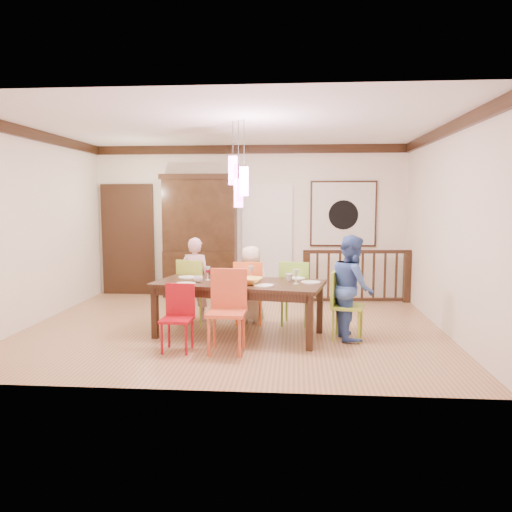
# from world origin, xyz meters

# --- Properties ---
(floor) EXTENTS (6.00, 6.00, 0.00)m
(floor) POSITION_xyz_m (0.00, 0.00, 0.00)
(floor) COLOR #936C47
(floor) RESTS_ON ground
(ceiling) EXTENTS (6.00, 6.00, 0.00)m
(ceiling) POSITION_xyz_m (0.00, 0.00, 2.90)
(ceiling) COLOR white
(ceiling) RESTS_ON wall_back
(wall_back) EXTENTS (6.00, 0.00, 6.00)m
(wall_back) POSITION_xyz_m (0.00, 2.50, 1.45)
(wall_back) COLOR silver
(wall_back) RESTS_ON floor
(wall_left) EXTENTS (0.00, 5.00, 5.00)m
(wall_left) POSITION_xyz_m (-3.00, 0.00, 1.45)
(wall_left) COLOR silver
(wall_left) RESTS_ON floor
(wall_right) EXTENTS (0.00, 5.00, 5.00)m
(wall_right) POSITION_xyz_m (3.00, 0.00, 1.45)
(wall_right) COLOR silver
(wall_right) RESTS_ON floor
(crown_molding) EXTENTS (6.00, 5.00, 0.16)m
(crown_molding) POSITION_xyz_m (0.00, 0.00, 2.82)
(crown_molding) COLOR black
(crown_molding) RESTS_ON wall_back
(panel_door) EXTENTS (1.04, 0.07, 2.24)m
(panel_door) POSITION_xyz_m (-2.40, 2.45, 1.05)
(panel_door) COLOR black
(panel_door) RESTS_ON wall_back
(white_doorway) EXTENTS (0.97, 0.05, 2.22)m
(white_doorway) POSITION_xyz_m (0.35, 2.46, 1.05)
(white_doorway) COLOR silver
(white_doorway) RESTS_ON wall_back
(painting) EXTENTS (1.25, 0.06, 1.25)m
(painting) POSITION_xyz_m (1.80, 2.46, 1.60)
(painting) COLOR black
(painting) RESTS_ON wall_back
(pendant_cluster) EXTENTS (0.27, 0.21, 1.14)m
(pendant_cluster) POSITION_xyz_m (0.13, -0.48, 2.11)
(pendant_cluster) COLOR #FF4CC2
(pendant_cluster) RESTS_ON ceiling
(dining_table) EXTENTS (2.41, 1.44, 0.75)m
(dining_table) POSITION_xyz_m (0.13, -0.48, 0.67)
(dining_table) COLOR black
(dining_table) RESTS_ON floor
(chair_far_left) EXTENTS (0.56, 0.56, 0.97)m
(chair_far_left) POSITION_xyz_m (-0.61, 0.28, 0.55)
(chair_far_left) COLOR #A5C63B
(chair_far_left) RESTS_ON floor
(chair_far_mid) EXTENTS (0.45, 0.45, 0.96)m
(chair_far_mid) POSITION_xyz_m (0.20, 0.24, 0.55)
(chair_far_mid) COLOR orange
(chair_far_mid) RESTS_ON floor
(chair_far_right) EXTENTS (0.51, 0.51, 0.97)m
(chair_far_right) POSITION_xyz_m (0.91, 0.20, 0.55)
(chair_far_right) COLOR #79B332
(chair_far_right) RESTS_ON floor
(chair_near_left) EXTENTS (0.38, 0.38, 0.82)m
(chair_near_left) POSITION_xyz_m (-0.55, -1.25, 0.47)
(chair_near_left) COLOR #9C0914
(chair_near_left) RESTS_ON floor
(chair_near_mid) EXTENTS (0.47, 0.47, 1.01)m
(chair_near_mid) POSITION_xyz_m (0.07, -1.25, 0.58)
(chair_near_mid) COLOR #CB4E2B
(chair_near_mid) RESTS_ON floor
(chair_end_right) EXTENTS (0.49, 0.49, 0.91)m
(chair_end_right) POSITION_xyz_m (1.60, -0.53, 0.52)
(chair_end_right) COLOR #98B52D
(chair_end_right) RESTS_ON floor
(china_hutch) EXTENTS (1.49, 0.46, 2.35)m
(china_hutch) POSITION_xyz_m (-0.93, 2.30, 1.18)
(china_hutch) COLOR black
(china_hutch) RESTS_ON floor
(balustrade) EXTENTS (1.97, 0.25, 0.96)m
(balustrade) POSITION_xyz_m (2.02, 1.95, 0.50)
(balustrade) COLOR black
(balustrade) RESTS_ON floor
(person_far_left) EXTENTS (0.51, 0.37, 1.29)m
(person_far_left) POSITION_xyz_m (-0.63, 0.33, 0.65)
(person_far_left) COLOR beige
(person_far_left) RESTS_ON floor
(person_far_mid) EXTENTS (0.65, 0.51, 1.17)m
(person_far_mid) POSITION_xyz_m (0.23, 0.32, 0.59)
(person_far_mid) COLOR beige
(person_far_mid) RESTS_ON floor
(person_end_right) EXTENTS (0.62, 0.74, 1.40)m
(person_end_right) POSITION_xyz_m (1.66, -0.48, 0.70)
(person_end_right) COLOR #3C5EA9
(person_end_right) RESTS_ON floor
(serving_bowl) EXTENTS (0.43, 0.43, 0.09)m
(serving_bowl) POSITION_xyz_m (0.29, -0.65, 0.79)
(serving_bowl) COLOR gold
(serving_bowl) RESTS_ON dining_table
(small_bowl) EXTENTS (0.19, 0.19, 0.06)m
(small_bowl) POSITION_xyz_m (-0.05, -0.49, 0.78)
(small_bowl) COLOR white
(small_bowl) RESTS_ON dining_table
(cup_left) EXTENTS (0.14, 0.14, 0.09)m
(cup_left) POSITION_xyz_m (-0.41, -0.56, 0.79)
(cup_left) COLOR silver
(cup_left) RESTS_ON dining_table
(cup_right) EXTENTS (0.12, 0.12, 0.10)m
(cup_right) POSITION_xyz_m (0.81, -0.33, 0.80)
(cup_right) COLOR silver
(cup_right) RESTS_ON dining_table
(plate_far_left) EXTENTS (0.26, 0.26, 0.01)m
(plate_far_left) POSITION_xyz_m (-0.65, -0.18, 0.76)
(plate_far_left) COLOR white
(plate_far_left) RESTS_ON dining_table
(plate_far_mid) EXTENTS (0.26, 0.26, 0.01)m
(plate_far_mid) POSITION_xyz_m (0.17, -0.16, 0.76)
(plate_far_mid) COLOR white
(plate_far_mid) RESTS_ON dining_table
(plate_far_right) EXTENTS (0.26, 0.26, 0.01)m
(plate_far_right) POSITION_xyz_m (0.91, -0.15, 0.76)
(plate_far_right) COLOR white
(plate_far_right) RESTS_ON dining_table
(plate_near_left) EXTENTS (0.26, 0.26, 0.01)m
(plate_near_left) POSITION_xyz_m (-0.55, -0.74, 0.76)
(plate_near_left) COLOR white
(plate_near_left) RESTS_ON dining_table
(plate_near_mid) EXTENTS (0.26, 0.26, 0.01)m
(plate_near_mid) POSITION_xyz_m (0.49, -0.79, 0.76)
(plate_near_mid) COLOR white
(plate_near_mid) RESTS_ON dining_table
(plate_end_right) EXTENTS (0.26, 0.26, 0.01)m
(plate_end_right) POSITION_xyz_m (1.11, -0.49, 0.76)
(plate_end_right) COLOR white
(plate_end_right) RESTS_ON dining_table
(wine_glass_a) EXTENTS (0.08, 0.08, 0.19)m
(wine_glass_a) POSITION_xyz_m (-0.32, -0.37, 0.84)
(wine_glass_a) COLOR #590C19
(wine_glass_a) RESTS_ON dining_table
(wine_glass_b) EXTENTS (0.08, 0.08, 0.19)m
(wine_glass_b) POSITION_xyz_m (0.28, -0.28, 0.84)
(wine_glass_b) COLOR silver
(wine_glass_b) RESTS_ON dining_table
(wine_glass_c) EXTENTS (0.08, 0.08, 0.19)m
(wine_glass_c) POSITION_xyz_m (0.05, -0.70, 0.84)
(wine_glass_c) COLOR #590C19
(wine_glass_c) RESTS_ON dining_table
(wine_glass_d) EXTENTS (0.08, 0.08, 0.19)m
(wine_glass_d) POSITION_xyz_m (0.91, -0.58, 0.84)
(wine_glass_d) COLOR silver
(wine_glass_d) RESTS_ON dining_table
(napkin) EXTENTS (0.18, 0.14, 0.01)m
(napkin) POSITION_xyz_m (0.14, -0.81, 0.76)
(napkin) COLOR #D83359
(napkin) RESTS_ON dining_table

